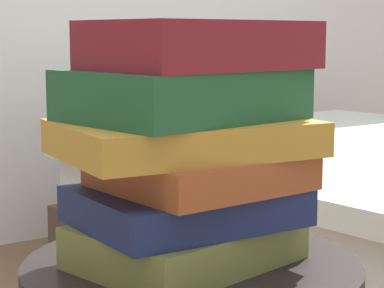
{
  "coord_description": "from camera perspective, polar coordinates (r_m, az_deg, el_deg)",
  "views": [
    {
      "loc": [
        -0.54,
        -0.74,
        0.81
      ],
      "look_at": [
        0.0,
        0.0,
        0.68
      ],
      "focal_mm": 69.71,
      "sensor_mm": 36.0,
      "label": 1
    }
  ],
  "objects": [
    {
      "name": "book_olive",
      "position": [
        0.95,
        -0.63,
        -7.51
      ],
      "size": [
        0.29,
        0.23,
        0.05
      ],
      "primitive_type": "cube",
      "rotation": [
        0.0,
        0.0,
        0.16
      ],
      "color": "olive",
      "rests_on": "side_table"
    },
    {
      "name": "book_rust",
      "position": [
        0.93,
        0.61,
        -2.06
      ],
      "size": [
        0.23,
        0.21,
        0.04
      ],
      "primitive_type": "cube",
      "rotation": [
        0.0,
        0.0,
        0.03
      ],
      "color": "#994723",
      "rests_on": "book_navy"
    },
    {
      "name": "book_ochre",
      "position": [
        0.92,
        -0.6,
        0.5
      ],
      "size": [
        0.33,
        0.25,
        0.04
      ],
      "primitive_type": "cube",
      "rotation": [
        0.0,
        0.0,
        -0.14
      ],
      "color": "#B7842D",
      "rests_on": "book_rust"
    },
    {
      "name": "book_maroon",
      "position": [
        0.92,
        0.69,
        7.57
      ],
      "size": [
        0.28,
        0.2,
        0.06
      ],
      "primitive_type": "cube",
      "rotation": [
        0.0,
        0.0,
        0.09
      ],
      "color": "maroon",
      "rests_on": "book_forest"
    },
    {
      "name": "book_navy",
      "position": [
        0.93,
        -0.42,
        -4.73
      ],
      "size": [
        0.27,
        0.22,
        0.05
      ],
      "primitive_type": "cube",
      "rotation": [
        0.0,
        0.0,
        -0.05
      ],
      "color": "#19234C",
      "rests_on": "book_olive"
    },
    {
      "name": "book_forest",
      "position": [
        0.93,
        -0.78,
        3.81
      ],
      "size": [
        0.28,
        0.23,
        0.06
      ],
      "primitive_type": "cube",
      "rotation": [
        0.0,
        0.0,
        0.11
      ],
      "color": "#1E512D",
      "rests_on": "book_ochre"
    }
  ]
}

